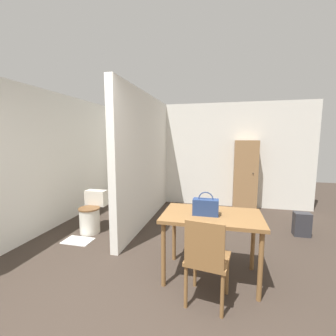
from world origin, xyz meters
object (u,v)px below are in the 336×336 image
(toilet, at_px, (91,214))
(space_heater, at_px, (302,224))
(handbag, at_px, (206,207))
(wooden_chair, at_px, (207,258))
(wooden_cabinet, at_px, (245,175))
(dining_table, at_px, (212,222))

(toilet, height_order, space_heater, toilet)
(toilet, height_order, handbag, handbag)
(wooden_chair, distance_m, wooden_cabinet, 3.40)
(dining_table, distance_m, space_heater, 2.18)
(wooden_chair, height_order, toilet, wooden_chair)
(handbag, bearing_deg, wooden_cabinet, 76.22)
(handbag, bearing_deg, wooden_chair, -83.80)
(wooden_cabinet, bearing_deg, toilet, -144.67)
(toilet, bearing_deg, wooden_cabinet, 35.33)
(dining_table, distance_m, handbag, 0.21)
(toilet, distance_m, handbag, 2.33)
(wooden_chair, relative_size, handbag, 3.12)
(wooden_chair, xyz_separation_m, wooden_cabinet, (0.66, 3.32, 0.31))
(wooden_chair, relative_size, space_heater, 2.24)
(dining_table, relative_size, space_heater, 2.81)
(wooden_cabinet, bearing_deg, space_heater, -57.72)
(toilet, distance_m, space_heater, 3.66)
(handbag, bearing_deg, space_heater, 46.13)
(wooden_chair, bearing_deg, wooden_cabinet, 86.95)
(wooden_chair, bearing_deg, toilet, 155.60)
(wooden_chair, xyz_separation_m, space_heater, (1.48, 2.02, -0.30))
(wooden_chair, height_order, handbag, handbag)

